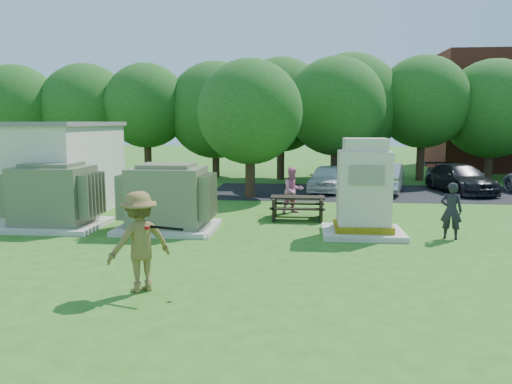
# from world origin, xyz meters

# --- Properties ---
(ground) EXTENTS (120.00, 120.00, 0.00)m
(ground) POSITION_xyz_m (0.00, 0.00, 0.00)
(ground) COLOR #2D6619
(ground) RESTS_ON ground
(parking_strip) EXTENTS (20.00, 6.00, 0.01)m
(parking_strip) POSITION_xyz_m (7.00, 13.50, 0.01)
(parking_strip) COLOR #232326
(parking_strip) RESTS_ON ground
(transformer_left) EXTENTS (3.00, 2.40, 2.07)m
(transformer_left) POSITION_xyz_m (-6.50, 4.50, 0.97)
(transformer_left) COLOR beige
(transformer_left) RESTS_ON ground
(transformer_right) EXTENTS (3.00, 2.40, 2.07)m
(transformer_right) POSITION_xyz_m (-2.80, 4.50, 0.97)
(transformer_right) COLOR beige
(transformer_right) RESTS_ON ground
(generator_cabinet) EXTENTS (2.36, 1.93, 2.88)m
(generator_cabinet) POSITION_xyz_m (3.16, 4.33, 1.26)
(generator_cabinet) COLOR beige
(generator_cabinet) RESTS_ON ground
(picnic_table) EXTENTS (1.85, 1.39, 0.79)m
(picnic_table) POSITION_xyz_m (1.19, 6.63, 0.50)
(picnic_table) COLOR black
(picnic_table) RESTS_ON ground
(batter) EXTENTS (1.46, 1.41, 2.00)m
(batter) POSITION_xyz_m (-1.80, -1.12, 1.00)
(batter) COLOR brown
(batter) RESTS_ON ground
(person_by_generator) EXTENTS (0.69, 0.55, 1.64)m
(person_by_generator) POSITION_xyz_m (5.61, 4.10, 0.82)
(person_by_generator) COLOR black
(person_by_generator) RESTS_ON ground
(person_at_picnic) EXTENTS (1.04, 0.97, 1.70)m
(person_at_picnic) POSITION_xyz_m (1.00, 7.73, 0.85)
(person_at_picnic) COLOR pink
(person_at_picnic) RESTS_ON ground
(car_white) EXTENTS (2.17, 4.00, 1.29)m
(car_white) POSITION_xyz_m (2.48, 13.78, 0.65)
(car_white) COLOR white
(car_white) RESTS_ON ground
(car_silver_a) EXTENTS (2.50, 4.56, 1.42)m
(car_silver_a) POSITION_xyz_m (5.26, 13.72, 0.71)
(car_silver_a) COLOR silver
(car_silver_a) RESTS_ON ground
(car_dark) EXTENTS (2.80, 4.90, 1.34)m
(car_dark) POSITION_xyz_m (8.79, 13.96, 0.67)
(car_dark) COLOR black
(car_dark) RESTS_ON ground
(batting_equipment) EXTENTS (1.32, 0.36, 0.29)m
(batting_equipment) POSITION_xyz_m (-1.23, -1.20, 1.28)
(batting_equipment) COLOR black
(batting_equipment) RESTS_ON ground
(tree_row) EXTENTS (41.30, 13.30, 7.30)m
(tree_row) POSITION_xyz_m (1.75, 18.50, 4.15)
(tree_row) COLOR #47301E
(tree_row) RESTS_ON ground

